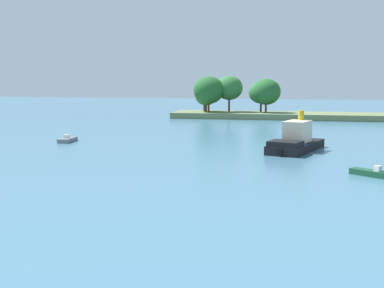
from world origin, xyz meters
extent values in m
cube|color=#66754C|center=(21.62, 99.01, 0.62)|extent=(66.73, 11.11, 1.24)
cylinder|color=#513823|center=(-5.48, 100.79, 2.48)|extent=(0.44, 0.44, 2.47)
ellipsoid|color=#2D6B33|center=(-5.48, 100.79, 5.45)|extent=(4.33, 4.33, 3.90)
cylinder|color=#513823|center=(-4.91, 99.85, 2.04)|extent=(0.44, 0.44, 1.61)
ellipsoid|color=#2D6B33|center=(-4.91, 99.85, 4.82)|extent=(4.93, 4.93, 4.44)
cylinder|color=#513823|center=(-4.02, 98.19, 2.31)|extent=(0.44, 0.44, 2.14)
ellipsoid|color=#235B28|center=(-4.02, 98.19, 6.10)|extent=(6.79, 6.79, 6.11)
cylinder|color=#513823|center=(0.29, 100.25, 2.69)|extent=(0.44, 0.44, 2.91)
ellipsoid|color=#2D6B33|center=(0.29, 100.25, 6.56)|extent=(6.02, 6.02, 5.42)
cylinder|color=#513823|center=(7.43, 99.66, 2.33)|extent=(0.44, 0.44, 2.18)
ellipsoid|color=#2D6B33|center=(7.43, 99.66, 5.57)|extent=(5.38, 5.38, 4.84)
cylinder|color=#513823|center=(8.57, 99.25, 2.23)|extent=(0.44, 0.44, 1.99)
ellipsoid|color=#235B28|center=(8.57, 99.25, 5.76)|extent=(6.32, 6.32, 5.69)
cube|color=black|center=(15.70, 49.46, 0.51)|extent=(7.07, 11.58, 1.02)
cube|color=black|center=(14.52, 45.83, 1.32)|extent=(4.28, 3.99, 0.60)
cube|color=beige|center=(15.79, 49.74, 2.32)|extent=(3.59, 4.41, 2.60)
cylinder|color=gold|center=(16.20, 51.02, 4.22)|extent=(0.70, 0.70, 1.20)
cylinder|color=black|center=(13.99, 44.18, 0.61)|extent=(0.76, 0.50, 0.70)
cube|color=slate|center=(-15.33, 51.57, 0.27)|extent=(1.86, 3.87, 0.55)
cube|color=white|center=(-15.31, 51.29, 0.80)|extent=(0.82, 0.56, 0.50)
cube|color=black|center=(-15.50, 53.59, 0.28)|extent=(0.34, 0.31, 0.56)
cube|color=#19472D|center=(23.37, 33.98, 0.27)|extent=(5.44, 4.54, 0.54)
cube|color=white|center=(23.01, 34.25, 0.79)|extent=(0.74, 0.76, 0.50)
camera|label=1|loc=(16.20, -12.42, 8.80)|focal=47.19mm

